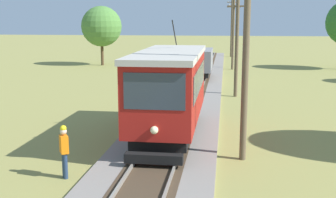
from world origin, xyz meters
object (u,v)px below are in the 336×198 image
(freight_car, at_px, (198,62))
(utility_pole_near_tram, at_px, (246,58))
(track_worker, at_px, (64,149))
(red_tram, at_px, (170,89))
(utility_pole_far, at_px, (233,33))
(utility_pole_distant, at_px, (232,25))
(utility_pole_mid, at_px, (237,45))
(tree_left_near, at_px, (101,26))

(freight_car, height_order, utility_pole_near_tram, utility_pole_near_tram)
(freight_car, xyz_separation_m, track_worker, (-2.80, -23.26, -0.57))
(red_tram, height_order, utility_pole_near_tram, utility_pole_near_tram)
(utility_pole_far, bearing_deg, utility_pole_distant, 90.00)
(red_tram, bearing_deg, utility_pole_distant, 85.85)
(red_tram, distance_m, utility_pole_far, 27.04)
(red_tram, height_order, utility_pole_distant, utility_pole_distant)
(utility_pole_far, distance_m, track_worker, 32.54)
(red_tram, distance_m, utility_pole_near_tram, 4.17)
(utility_pole_near_tram, xyz_separation_m, track_worker, (-5.85, -2.70, -2.80))
(track_worker, bearing_deg, utility_pole_mid, -141.95)
(red_tram, height_order, freight_car, red_tram)
(utility_pole_far, bearing_deg, freight_car, -109.41)
(utility_pole_distant, xyz_separation_m, tree_left_near, (-14.44, -13.08, 0.05))
(utility_pole_mid, bearing_deg, red_tram, -105.60)
(track_worker, bearing_deg, freight_car, -128.71)
(red_tram, distance_m, utility_pole_mid, 11.38)
(utility_pole_near_tram, bearing_deg, utility_pole_distant, 90.00)
(freight_car, distance_m, utility_pole_far, 9.41)
(utility_pole_mid, height_order, utility_pole_far, utility_pole_far)
(utility_pole_near_tram, xyz_separation_m, tree_left_near, (-14.44, 31.20, 0.54))
(utility_pole_far, bearing_deg, tree_left_near, 172.08)
(freight_car, relative_size, utility_pole_distant, 0.62)
(freight_car, height_order, utility_pole_distant, utility_pole_distant)
(freight_car, bearing_deg, utility_pole_far, 70.59)
(utility_pole_distant, xyz_separation_m, track_worker, (-5.85, -46.98, -3.29))
(utility_pole_far, bearing_deg, utility_pole_mid, -90.00)
(freight_car, bearing_deg, utility_pole_mid, -67.36)
(red_tram, relative_size, utility_pole_mid, 1.26)
(freight_car, bearing_deg, utility_pole_near_tram, -81.58)
(utility_pole_distant, bearing_deg, tree_left_near, -137.84)
(red_tram, xyz_separation_m, freight_car, (-0.00, 18.19, -0.64))
(utility_pole_near_tram, bearing_deg, utility_pole_far, 90.00)
(utility_pole_near_tram, relative_size, utility_pole_far, 1.02)
(freight_car, xyz_separation_m, utility_pole_far, (3.04, 8.64, 2.14))
(utility_pole_near_tram, bearing_deg, red_tram, 142.10)
(track_worker, bearing_deg, utility_pole_near_tram, 172.98)
(utility_pole_near_tram, bearing_deg, track_worker, -155.19)
(red_tram, bearing_deg, utility_pole_far, 83.53)
(freight_car, distance_m, track_worker, 23.43)
(red_tram, distance_m, track_worker, 5.92)
(utility_pole_distant, bearing_deg, utility_pole_far, -90.00)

